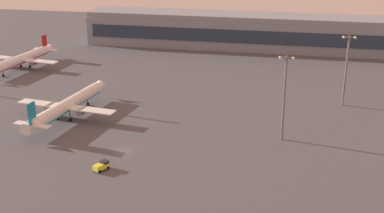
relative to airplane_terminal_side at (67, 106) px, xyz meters
name	(u,v)px	position (x,y,z in m)	size (l,w,h in m)	color
ground_plane	(123,151)	(25.67, -20.34, -4.23)	(416.00, 416.00, 0.00)	#4C4C51
terminal_building	(251,31)	(47.73, 108.10, 3.86)	(161.61, 22.40, 16.40)	gray
airplane_terminal_side	(67,106)	(0.00, 0.00, 0.00)	(34.08, 43.64, 11.20)	silver
airplane_mid_apron	(21,59)	(-43.27, 50.08, -0.08)	(33.44, 42.83, 10.99)	white
maintenance_van	(102,166)	(23.97, -32.31, -3.06)	(3.66, 4.58, 2.25)	yellow
apron_light_central	(346,66)	(87.13, 30.64, 9.69)	(4.80, 0.90, 24.21)	slate
apron_light_west	(284,93)	(67.99, -3.25, 10.07)	(4.80, 0.90, 24.95)	slate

